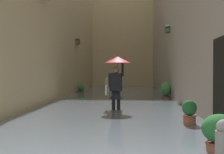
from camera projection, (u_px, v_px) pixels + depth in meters
ground_plane at (116, 101)px, 14.53m from camera, size 60.00×60.00×0.00m
flood_water at (116, 100)px, 14.53m from camera, size 6.16×28.83×0.18m
building_facade_left at (190, 2)px, 14.22m from camera, size 2.04×26.83×9.70m
building_facade_far at (123, 19)px, 26.71m from camera, size 8.96×1.80×12.60m
person_wading at (117, 75)px, 9.93m from camera, size 0.89×0.89×2.05m
potted_plant_far_left at (166, 91)px, 14.43m from camera, size 0.52×0.52×0.95m
potted_plant_mid_right at (81, 89)px, 18.39m from camera, size 0.44×0.44×0.69m
potted_plant_near_left at (190, 115)px, 7.15m from camera, size 0.35×0.35×0.77m
potted_plant_mid_left at (220, 135)px, 4.71m from camera, size 0.58×0.58×0.77m
mooring_bollard at (224, 149)px, 4.00m from camera, size 0.23×0.23×0.80m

